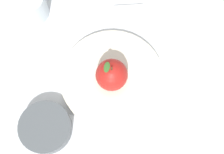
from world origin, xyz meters
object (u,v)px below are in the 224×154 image
(cup, at_px, (30,5))
(knife, at_px, (108,10))
(apple, at_px, (112,75))
(side_bowl, at_px, (45,127))
(dinner_plate, at_px, (112,78))

(cup, xyz_separation_m, knife, (-0.17, -0.05, -0.03))
(apple, xyz_separation_m, side_bowl, (0.11, 0.13, -0.03))
(apple, xyz_separation_m, cup, (0.22, -0.13, -0.01))
(knife, bearing_deg, dinner_plate, 105.91)
(cup, bearing_deg, dinner_plate, 150.56)
(apple, relative_size, cup, 1.04)
(apple, distance_m, knife, 0.19)
(dinner_plate, height_order, apple, apple)
(dinner_plate, relative_size, cup, 3.07)
(side_bowl, xyz_separation_m, cup, (0.11, -0.27, 0.02))
(side_bowl, bearing_deg, cup, -67.30)
(apple, bearing_deg, side_bowl, 49.69)
(dinner_plate, bearing_deg, side_bowl, 51.04)
(apple, height_order, side_bowl, apple)
(dinner_plate, xyz_separation_m, side_bowl, (0.11, 0.14, 0.01))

